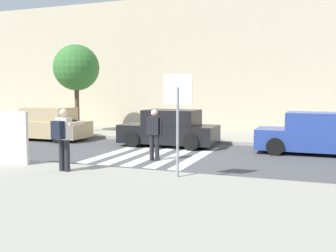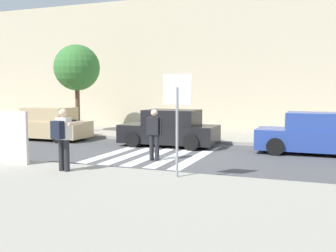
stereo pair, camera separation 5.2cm
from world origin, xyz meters
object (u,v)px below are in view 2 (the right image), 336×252
at_px(stop_sign, 177,102).
at_px(photographer_with_backpack, 63,134).
at_px(pedestrian_crossing, 154,132).
at_px(parked_car_black, 170,129).
at_px(street_tree_west, 77,68).
at_px(advertising_board, 13,137).
at_px(parked_car_blue, 314,135).
at_px(parked_car_tan, 48,125).

xyz_separation_m(stop_sign, photographer_with_backpack, (-3.16, -0.45, -0.89)).
xyz_separation_m(pedestrian_crossing, parked_car_black, (-0.73, 3.40, -0.25)).
xyz_separation_m(stop_sign, parked_car_black, (-2.49, 6.07, -1.33)).
distance_m(parked_car_black, street_tree_west, 7.28).
relative_size(parked_car_black, advertising_board, 2.56).
height_order(photographer_with_backpack, advertising_board, photographer_with_backpack).
xyz_separation_m(parked_car_blue, street_tree_west, (-11.97, 2.50, 2.82)).
height_order(pedestrian_crossing, parked_car_tan, pedestrian_crossing).
height_order(street_tree_west, advertising_board, street_tree_west).
bearing_deg(advertising_board, parked_car_black, 65.62).
height_order(photographer_with_backpack, street_tree_west, street_tree_west).
xyz_separation_m(pedestrian_crossing, parked_car_blue, (5.01, 3.40, -0.25)).
bearing_deg(street_tree_west, pedestrian_crossing, -40.32).
bearing_deg(stop_sign, parked_car_blue, 61.83).
distance_m(stop_sign, parked_car_black, 6.69).
bearing_deg(stop_sign, street_tree_west, 135.49).
xyz_separation_m(photographer_with_backpack, street_tree_west, (-5.56, 9.02, 2.38)).
distance_m(parked_car_tan, advertising_board, 7.03).
bearing_deg(street_tree_west, parked_car_black, -21.90).
distance_m(parked_car_tan, parked_car_blue, 11.98).
relative_size(street_tree_west, advertising_board, 2.91).
xyz_separation_m(parked_car_tan, parked_car_black, (6.24, 0.00, 0.00)).
relative_size(parked_car_tan, street_tree_west, 0.88).
relative_size(pedestrian_crossing, parked_car_black, 0.42).
xyz_separation_m(parked_car_black, parked_car_blue, (5.74, -0.00, 0.00)).
height_order(photographer_with_backpack, parked_car_blue, photographer_with_backpack).
relative_size(parked_car_tan, parked_car_black, 1.00).
bearing_deg(stop_sign, advertising_board, -179.52).
xyz_separation_m(photographer_with_backpack, parked_car_tan, (-5.57, 6.52, -0.44)).
relative_size(parked_car_blue, street_tree_west, 0.88).
xyz_separation_m(photographer_with_backpack, advertising_board, (-2.11, 0.41, -0.23)).
bearing_deg(parked_car_black, stop_sign, -67.65).
height_order(pedestrian_crossing, parked_car_blue, pedestrian_crossing).
xyz_separation_m(parked_car_tan, street_tree_west, (0.01, 2.50, 2.82)).
distance_m(stop_sign, street_tree_west, 12.31).
xyz_separation_m(parked_car_black, street_tree_west, (-6.22, 2.50, 2.82)).
bearing_deg(photographer_with_backpack, pedestrian_crossing, 65.89).
xyz_separation_m(stop_sign, street_tree_west, (-8.72, 8.57, 1.49)).
height_order(photographer_with_backpack, parked_car_tan, photographer_with_backpack).
distance_m(pedestrian_crossing, parked_car_black, 3.49).
xyz_separation_m(parked_car_tan, advertising_board, (3.47, -6.11, 0.21)).
relative_size(parked_car_tan, parked_car_blue, 1.00).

